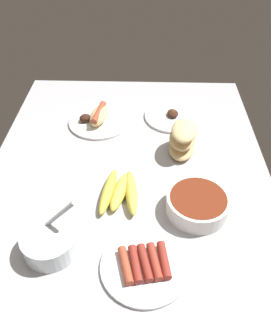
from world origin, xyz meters
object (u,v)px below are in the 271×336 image
(plate_sausages, at_px, (145,265))
(plate_hotdog_assembled, at_px, (99,118))
(banana_bunch, at_px, (120,192))
(bowl_coleslaw, at_px, (49,242))
(bread_stack, at_px, (183,139))
(bowl_chili, at_px, (197,204))
(plate_grilled_meat, at_px, (173,116))

(plate_sausages, bearing_deg, plate_hotdog_assembled, 16.43)
(banana_bunch, xyz_separation_m, plate_sausages, (-0.24, -0.08, -0.01))
(bowl_coleslaw, bearing_deg, bread_stack, -41.71)
(bread_stack, relative_size, bowl_chili, 0.85)
(banana_bunch, bearing_deg, plate_hotdog_assembled, 15.69)
(banana_bunch, relative_size, bread_stack, 1.24)
(banana_bunch, height_order, bread_stack, bread_stack)
(plate_hotdog_assembled, distance_m, plate_sausages, 0.64)
(banana_bunch, bearing_deg, plate_sausages, -162.42)
(plate_sausages, bearing_deg, bread_stack, -15.03)
(bread_stack, xyz_separation_m, bowl_chili, (-0.26, -0.02, -0.02))
(plate_hotdog_assembled, relative_size, plate_sausages, 1.06)
(plate_hotdog_assembled, xyz_separation_m, bowl_chili, (-0.43, -0.33, 0.01))
(plate_sausages, relative_size, bread_stack, 1.47)
(bread_stack, xyz_separation_m, bowl_coleslaw, (-0.40, 0.36, -0.02))
(plate_hotdog_assembled, relative_size, bread_stack, 1.55)
(banana_bunch, bearing_deg, bowl_chili, -103.30)
(plate_sausages, bearing_deg, banana_bunch, 17.58)
(plate_hotdog_assembled, relative_size, bowl_chili, 1.32)
(banana_bunch, relative_size, bowl_coleslaw, 1.21)
(plate_sausages, height_order, bowl_coleslaw, bowl_coleslaw)
(plate_grilled_meat, height_order, bowl_coleslaw, bowl_coleslaw)
(plate_sausages, relative_size, plate_grilled_meat, 1.01)
(bowl_chili, xyz_separation_m, bowl_coleslaw, (-0.14, 0.38, 0.00))
(bread_stack, bearing_deg, bowl_coleslaw, 138.29)
(plate_hotdog_assembled, xyz_separation_m, bread_stack, (-0.16, -0.30, 0.04))
(bread_stack, bearing_deg, plate_sausages, 164.97)
(plate_hotdog_assembled, distance_m, bowl_coleslaw, 0.57)
(bread_stack, height_order, bowl_chili, bread_stack)
(bowl_chili, bearing_deg, banana_bunch, 76.70)
(plate_grilled_meat, bearing_deg, plate_hotdog_assembled, 98.20)
(plate_hotdog_assembled, distance_m, bowl_chili, 0.54)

